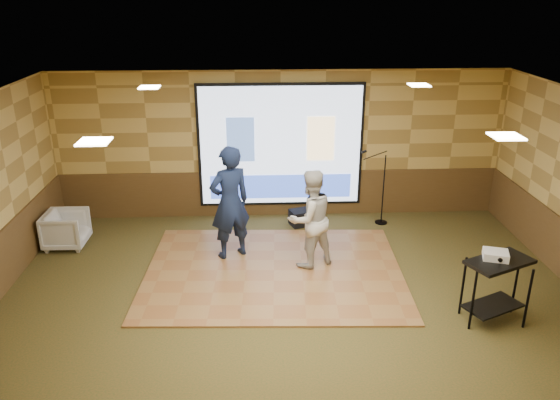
{
  "coord_description": "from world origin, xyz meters",
  "views": [
    {
      "loc": [
        -0.52,
        -7.12,
        4.48
      ],
      "look_at": [
        -0.13,
        0.99,
        1.3
      ],
      "focal_mm": 35.0,
      "sensor_mm": 36.0,
      "label": 1
    }
  ],
  "objects_px": {
    "banquet_chair": "(66,229)",
    "player_right": "(310,219)",
    "projector": "(496,255)",
    "player_left": "(230,203)",
    "duffel_bag": "(303,217)",
    "mic_stand": "(380,200)",
    "dance_floor": "(274,271)",
    "av_table": "(497,279)",
    "projector_screen": "(281,147)"
  },
  "relations": [
    {
      "from": "projector",
      "to": "mic_stand",
      "type": "xyz_separation_m",
      "value": [
        -0.82,
        3.47,
        -0.53
      ]
    },
    {
      "from": "av_table",
      "to": "mic_stand",
      "type": "height_order",
      "value": "mic_stand"
    },
    {
      "from": "projector_screen",
      "to": "dance_floor",
      "type": "distance_m",
      "value": 2.85
    },
    {
      "from": "dance_floor",
      "to": "banquet_chair",
      "type": "xyz_separation_m",
      "value": [
        -3.77,
        1.17,
        0.32
      ]
    },
    {
      "from": "player_left",
      "to": "av_table",
      "type": "relative_size",
      "value": 2.07
    },
    {
      "from": "dance_floor",
      "to": "mic_stand",
      "type": "distance_m",
      "value": 2.97
    },
    {
      "from": "av_table",
      "to": "projector",
      "type": "relative_size",
      "value": 2.93
    },
    {
      "from": "projector_screen",
      "to": "mic_stand",
      "type": "distance_m",
      "value": 2.25
    },
    {
      "from": "projector_screen",
      "to": "dance_floor",
      "type": "height_order",
      "value": "projector_screen"
    },
    {
      "from": "projector_screen",
      "to": "mic_stand",
      "type": "relative_size",
      "value": 2.15
    },
    {
      "from": "projector_screen",
      "to": "player_right",
      "type": "relative_size",
      "value": 1.96
    },
    {
      "from": "dance_floor",
      "to": "player_right",
      "type": "relative_size",
      "value": 2.52
    },
    {
      "from": "player_right",
      "to": "duffel_bag",
      "type": "xyz_separation_m",
      "value": [
        0.04,
        1.75,
        -0.72
      ]
    },
    {
      "from": "player_right",
      "to": "mic_stand",
      "type": "height_order",
      "value": "player_right"
    },
    {
      "from": "projector_screen",
      "to": "banquet_chair",
      "type": "distance_m",
      "value": 4.35
    },
    {
      "from": "player_left",
      "to": "player_right",
      "type": "distance_m",
      "value": 1.41
    },
    {
      "from": "player_right",
      "to": "projector",
      "type": "height_order",
      "value": "player_right"
    },
    {
      "from": "player_left",
      "to": "duffel_bag",
      "type": "distance_m",
      "value": 2.12
    },
    {
      "from": "dance_floor",
      "to": "av_table",
      "type": "bearing_deg",
      "value": -27.33
    },
    {
      "from": "player_left",
      "to": "projector",
      "type": "height_order",
      "value": "player_left"
    },
    {
      "from": "projector",
      "to": "banquet_chair",
      "type": "bearing_deg",
      "value": 176.48
    },
    {
      "from": "player_left",
      "to": "av_table",
      "type": "distance_m",
      "value": 4.38
    },
    {
      "from": "projector_screen",
      "to": "banquet_chair",
      "type": "height_order",
      "value": "projector_screen"
    },
    {
      "from": "player_left",
      "to": "player_right",
      "type": "bearing_deg",
      "value": 136.35
    },
    {
      "from": "projector_screen",
      "to": "player_left",
      "type": "height_order",
      "value": "projector_screen"
    },
    {
      "from": "player_right",
      "to": "projector",
      "type": "xyz_separation_m",
      "value": [
        2.4,
        -1.71,
        0.14
      ]
    },
    {
      "from": "player_right",
      "to": "mic_stand",
      "type": "distance_m",
      "value": 2.4
    },
    {
      "from": "dance_floor",
      "to": "banquet_chair",
      "type": "bearing_deg",
      "value": 162.79
    },
    {
      "from": "player_right",
      "to": "mic_stand",
      "type": "xyz_separation_m",
      "value": [
        1.58,
        1.76,
        -0.39
      ]
    },
    {
      "from": "projector",
      "to": "dance_floor",
      "type": "bearing_deg",
      "value": 171.26
    },
    {
      "from": "projector_screen",
      "to": "duffel_bag",
      "type": "bearing_deg",
      "value": -50.42
    },
    {
      "from": "projector",
      "to": "av_table",
      "type": "bearing_deg",
      "value": -30.03
    },
    {
      "from": "av_table",
      "to": "banquet_chair",
      "type": "height_order",
      "value": "av_table"
    },
    {
      "from": "av_table",
      "to": "duffel_bag",
      "type": "relative_size",
      "value": 1.93
    },
    {
      "from": "dance_floor",
      "to": "player_right",
      "type": "height_order",
      "value": "player_right"
    },
    {
      "from": "duffel_bag",
      "to": "banquet_chair",
      "type": "bearing_deg",
      "value": -170.18
    },
    {
      "from": "av_table",
      "to": "duffel_bag",
      "type": "xyz_separation_m",
      "value": [
        -2.41,
        3.51,
        -0.52
      ]
    },
    {
      "from": "dance_floor",
      "to": "projector_screen",
      "type": "bearing_deg",
      "value": 84.54
    },
    {
      "from": "player_right",
      "to": "duffel_bag",
      "type": "height_order",
      "value": "player_right"
    },
    {
      "from": "dance_floor",
      "to": "player_left",
      "type": "relative_size",
      "value": 2.13
    },
    {
      "from": "player_left",
      "to": "duffel_bag",
      "type": "xyz_separation_m",
      "value": [
        1.38,
        1.34,
        -0.88
      ]
    },
    {
      "from": "player_left",
      "to": "mic_stand",
      "type": "distance_m",
      "value": 3.27
    },
    {
      "from": "banquet_chair",
      "to": "duffel_bag",
      "type": "height_order",
      "value": "banquet_chair"
    },
    {
      "from": "banquet_chair",
      "to": "player_right",
      "type": "bearing_deg",
      "value": -101.81
    },
    {
      "from": "banquet_chair",
      "to": "projector",
      "type": "bearing_deg",
      "value": -110.84
    },
    {
      "from": "duffel_bag",
      "to": "mic_stand",
      "type": "bearing_deg",
      "value": 0.28
    },
    {
      "from": "dance_floor",
      "to": "banquet_chair",
      "type": "distance_m",
      "value": 3.96
    },
    {
      "from": "dance_floor",
      "to": "banquet_chair",
      "type": "relative_size",
      "value": 5.79
    },
    {
      "from": "player_right",
      "to": "banquet_chair",
      "type": "relative_size",
      "value": 2.3
    },
    {
      "from": "mic_stand",
      "to": "banquet_chair",
      "type": "bearing_deg",
      "value": -157.21
    }
  ]
}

